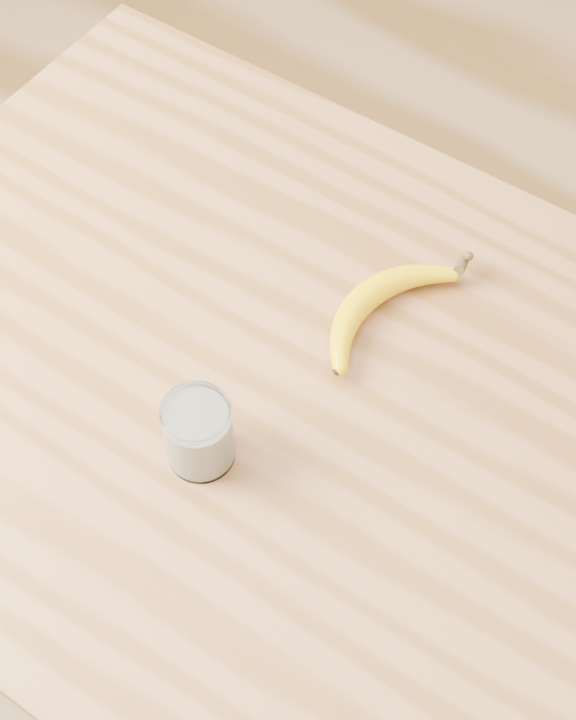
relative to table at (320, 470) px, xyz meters
The scene contains 4 objects.
room 0.58m from the table, ahead, with size 4.04×4.04×2.70m.
table is the anchor object (origin of this frame).
smoothie_glass 0.22m from the table, 125.32° to the right, with size 0.07×0.07×0.09m.
banana 0.21m from the table, 104.49° to the left, with size 0.10×0.27×0.03m, color #E6B300, non-canonical shape.
Camera 1 is at (0.26, -0.45, 1.81)m, focal length 50.00 mm.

